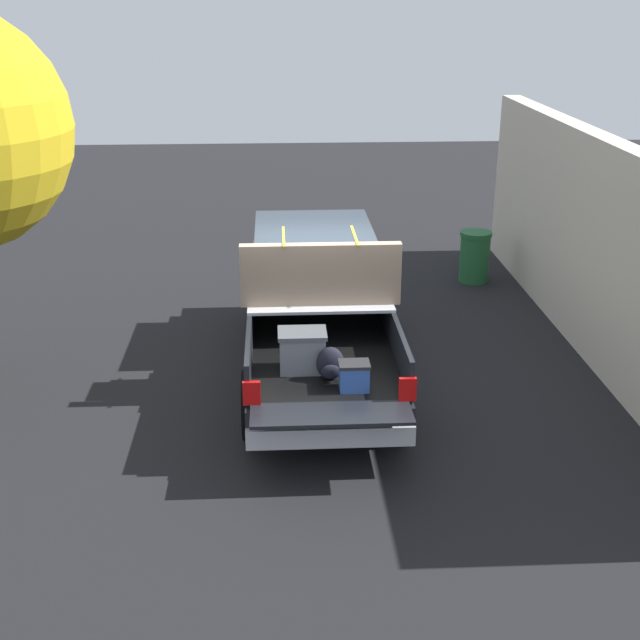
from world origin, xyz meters
name	(u,v)px	position (x,y,z in m)	size (l,w,h in m)	color
ground_plane	(318,375)	(0.00, 0.00, 0.00)	(40.00, 40.00, 0.00)	black
pickup_truck	(316,303)	(0.38, 0.00, 0.99)	(6.05, 2.09, 2.23)	black
building_facade	(596,247)	(0.82, -4.25, 1.63)	(10.62, 0.36, 3.26)	beige
trash_can	(475,256)	(4.10, -3.22, 0.50)	(0.60, 0.60, 0.98)	#1E592D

